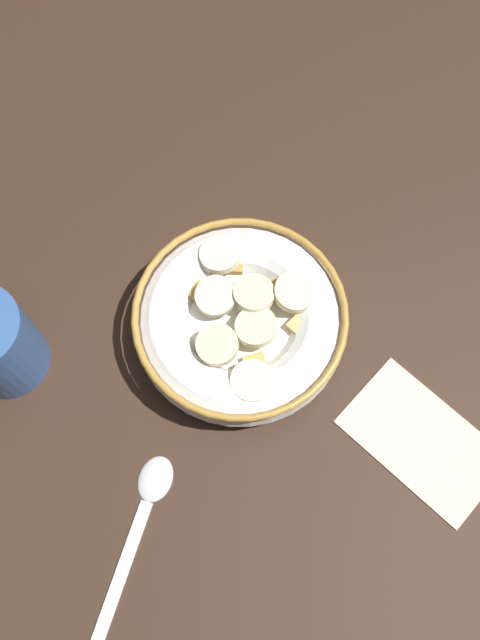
# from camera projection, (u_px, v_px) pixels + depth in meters

# --- Properties ---
(ground_plane) EXTENTS (1.07, 1.07, 0.02)m
(ground_plane) POSITION_uv_depth(u_px,v_px,m) (240.00, 336.00, 0.58)
(ground_plane) COLOR #332116
(cereal_bowl) EXTENTS (0.17, 0.17, 0.05)m
(cereal_bowl) POSITION_uv_depth(u_px,v_px,m) (240.00, 322.00, 0.55)
(cereal_bowl) COLOR white
(cereal_bowl) RESTS_ON ground_plane
(spoon) EXTENTS (0.13, 0.13, 0.01)m
(spoon) POSITION_uv_depth(u_px,v_px,m) (142.00, 516.00, 0.52)
(spoon) COLOR silver
(spoon) RESTS_ON ground_plane
(folded_napkin) EXTENTS (0.14, 0.11, 0.00)m
(folded_napkin) POSITION_uv_depth(u_px,v_px,m) (422.00, 440.00, 0.54)
(folded_napkin) COLOR beige
(folded_napkin) RESTS_ON ground_plane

